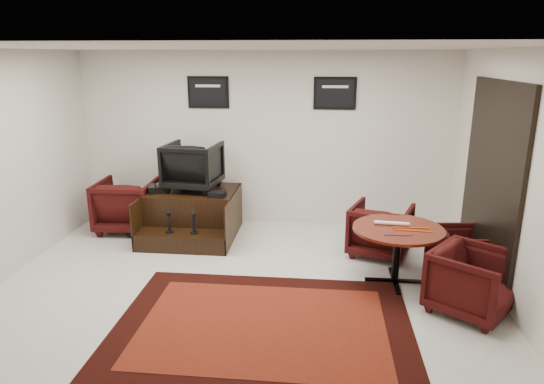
{
  "coord_description": "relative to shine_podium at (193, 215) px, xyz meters",
  "views": [
    {
      "loc": [
        0.92,
        -5.21,
        2.73
      ],
      "look_at": [
        0.28,
        0.9,
        0.98
      ],
      "focal_mm": 32.0,
      "sensor_mm": 36.0,
      "label": 1
    }
  ],
  "objects": [
    {
      "name": "ground",
      "position": [
        1.05,
        -1.79,
        -0.32
      ],
      "size": [
        6.0,
        6.0,
        0.0
      ],
      "primitive_type": "plane",
      "color": "silver",
      "rests_on": "ground"
    },
    {
      "name": "room_shell",
      "position": [
        1.46,
        -1.66,
        1.46
      ],
      "size": [
        6.02,
        5.02,
        2.81
      ],
      "color": "silver",
      "rests_on": "ground"
    },
    {
      "name": "area_rug",
      "position": [
        1.41,
        -2.56,
        -0.32
      ],
      "size": [
        3.09,
        2.31,
        0.01
      ],
      "color": "black",
      "rests_on": "ground"
    },
    {
      "name": "shine_podium",
      "position": [
        0.0,
        0.0,
        0.0
      ],
      "size": [
        1.36,
        1.4,
        0.7
      ],
      "color": "black",
      "rests_on": "ground"
    },
    {
      "name": "shine_chair",
      "position": [
        0.0,
        0.14,
        0.78
      ],
      "size": [
        0.86,
        0.82,
        0.81
      ],
      "primitive_type": "imported",
      "rotation": [
        0.0,
        0.0,
        3.04
      ],
      "color": "black",
      "rests_on": "shine_podium"
    },
    {
      "name": "shoes_pair",
      "position": [
        -0.53,
        -0.08,
        0.43
      ],
      "size": [
        0.3,
        0.34,
        0.1
      ],
      "color": "black",
      "rests_on": "shine_podium"
    },
    {
      "name": "polish_kit",
      "position": [
        0.45,
        -0.25,
        0.42
      ],
      "size": [
        0.26,
        0.19,
        0.08
      ],
      "primitive_type": "cube",
      "rotation": [
        0.0,
        0.0,
        -0.13
      ],
      "color": "black",
      "rests_on": "shine_podium"
    },
    {
      "name": "umbrella_black",
      "position": [
        -0.81,
        -0.23,
        0.1
      ],
      "size": [
        0.31,
        0.12,
        0.84
      ],
      "primitive_type": null,
      "color": "black",
      "rests_on": "ground"
    },
    {
      "name": "umbrella_hooked",
      "position": [
        -0.76,
        -0.0,
        0.08
      ],
      "size": [
        0.3,
        0.11,
        0.8
      ],
      "primitive_type": null,
      "color": "black",
      "rests_on": "ground"
    },
    {
      "name": "armchair_side",
      "position": [
        -1.09,
        0.11,
        0.13
      ],
      "size": [
        0.91,
        0.86,
        0.91
      ],
      "primitive_type": "imported",
      "rotation": [
        0.0,
        0.0,
        3.18
      ],
      "color": "black",
      "rests_on": "ground"
    },
    {
      "name": "meeting_table",
      "position": [
        2.92,
        -1.36,
        0.3
      ],
      "size": [
        1.09,
        1.09,
        0.71
      ],
      "color": "#440F09",
      "rests_on": "ground"
    },
    {
      "name": "table_chair_back",
      "position": [
        2.82,
        -0.5,
        0.08
      ],
      "size": [
        0.98,
        0.95,
        0.8
      ],
      "primitive_type": "imported",
      "rotation": [
        0.0,
        0.0,
        2.79
      ],
      "color": "black",
      "rests_on": "ground"
    },
    {
      "name": "table_chair_window",
      "position": [
        3.75,
        -1.05,
        0.01
      ],
      "size": [
        0.67,
        0.71,
        0.67
      ],
      "primitive_type": "imported",
      "rotation": [
        0.0,
        0.0,
        1.67
      ],
      "color": "black",
      "rests_on": "ground"
    },
    {
      "name": "table_chair_corner",
      "position": [
        3.63,
        -2.03,
        0.08
      ],
      "size": [
        1.05,
        1.06,
        0.8
      ],
      "primitive_type": "imported",
      "rotation": [
        0.0,
        0.0,
        0.92
      ],
      "color": "black",
      "rests_on": "ground"
    },
    {
      "name": "paper_roll",
      "position": [
        2.85,
        -1.28,
        0.42
      ],
      "size": [
        0.42,
        0.09,
        0.05
      ],
      "primitive_type": "cylinder",
      "rotation": [
        0.0,
        1.57,
        -0.09
      ],
      "color": "silver",
      "rests_on": "meeting_table"
    },
    {
      "name": "table_clutter",
      "position": [
        3.03,
        -1.46,
        0.4
      ],
      "size": [
        0.57,
        0.3,
        0.01
      ],
      "color": "#F1500D",
      "rests_on": "meeting_table"
    }
  ]
}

